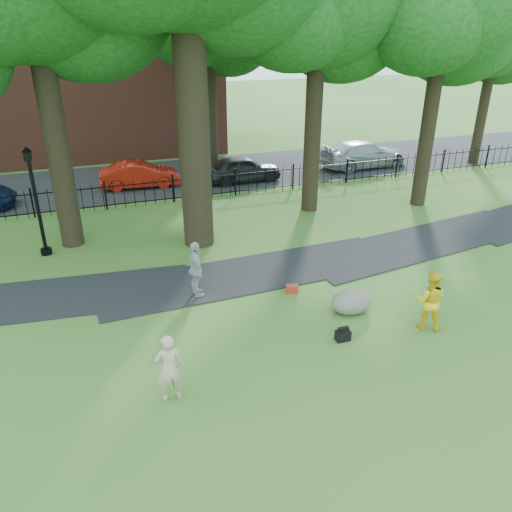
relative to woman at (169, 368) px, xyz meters
name	(u,v)px	position (x,y,z in m)	size (l,w,h in m)	color
ground	(263,345)	(2.62, 1.20, -0.83)	(120.00, 120.00, 0.00)	#346021
footpath	(251,274)	(3.62, 5.10, -0.83)	(36.00, 2.60, 0.03)	black
street	(160,179)	(2.62, 17.20, -0.83)	(80.00, 7.00, 0.02)	black
iron_fence	(173,189)	(2.62, 13.20, -0.23)	(44.00, 0.04, 1.20)	black
brick_building	(61,51)	(-1.38, 25.20, 5.17)	(18.00, 8.00, 12.00)	brown
tree_row	(193,3)	(3.14, 9.60, 7.32)	(26.82, 7.96, 12.42)	black
woman	(169,368)	(0.00, 0.00, 0.00)	(0.61, 0.40, 1.66)	tan
man	(430,300)	(7.11, 0.51, 0.01)	(0.82, 0.64, 1.69)	yellow
pedestrian	(196,270)	(1.60, 4.29, 0.06)	(1.04, 0.43, 1.78)	#9A9A9E
boulder	(351,300)	(5.60, 1.95, -0.48)	(1.22, 0.92, 0.71)	#6C695A
lamppost	(37,204)	(-2.82, 9.05, 1.08)	(0.39, 0.39, 3.89)	black
backpack	(343,335)	(4.67, 0.72, -0.69)	(0.38, 0.24, 0.28)	black
red_bag	(292,289)	(4.41, 3.50, -0.71)	(0.37, 0.23, 0.25)	#9D2816
red_sedan	(140,175)	(1.47, 16.01, -0.19)	(1.36, 3.90, 1.28)	#B21A0D
grey_car	(243,169)	(6.67, 15.26, -0.16)	(1.60, 3.97, 1.35)	black
silver_car	(363,154)	(14.01, 15.64, -0.09)	(2.09, 5.14, 1.49)	#9FA2A8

